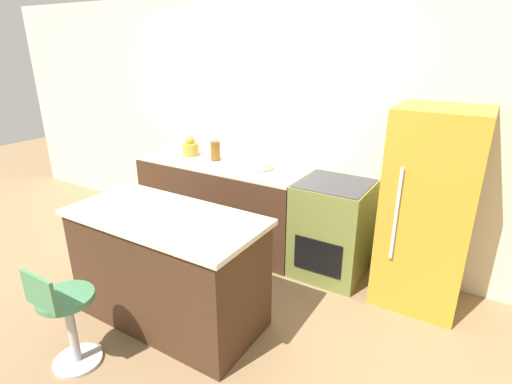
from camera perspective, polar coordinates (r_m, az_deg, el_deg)
name	(u,v)px	position (r m, az deg, el deg)	size (l,w,h in m)	color
ground_plane	(227,259)	(4.24, -4.22, -9.53)	(14.00, 14.00, 0.00)	#8E704C
wall_back	(261,125)	(4.31, 0.66, 9.61)	(8.00, 0.06, 2.60)	beige
back_counter	(222,203)	(4.43, -4.87, -1.51)	(1.90, 0.63, 0.93)	#422819
kitchen_island	(169,268)	(3.27, -12.39, -10.54)	(1.53, 0.75, 0.92)	#422819
oven_range	(332,229)	(3.87, 10.77, -5.23)	(0.65, 0.64, 0.93)	olive
refrigerator	(429,210)	(3.55, 23.43, -2.44)	(0.68, 0.65, 1.67)	gold
stool_chair	(66,318)	(3.08, -25.52, -15.88)	(0.37, 0.37, 0.79)	#B7B7BC
kettle	(191,148)	(4.56, -9.33, 6.29)	(0.19, 0.19, 0.22)	#B29333
mixing_bowl	(261,164)	(4.05, 0.75, 4.01)	(0.25, 0.25, 0.08)	beige
canister_jar	(215,151)	(4.34, -5.83, 5.91)	(0.11, 0.11, 0.20)	brown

